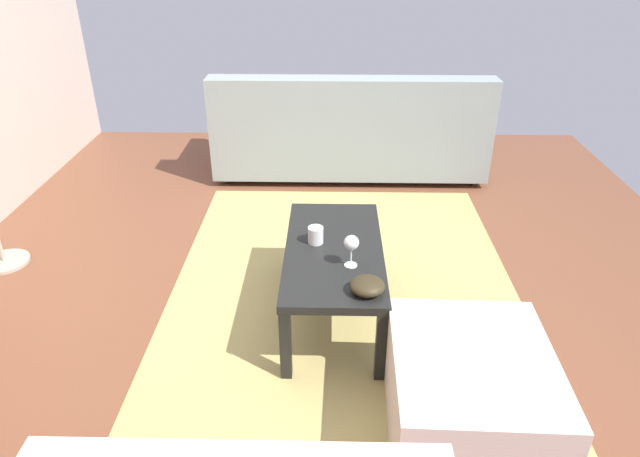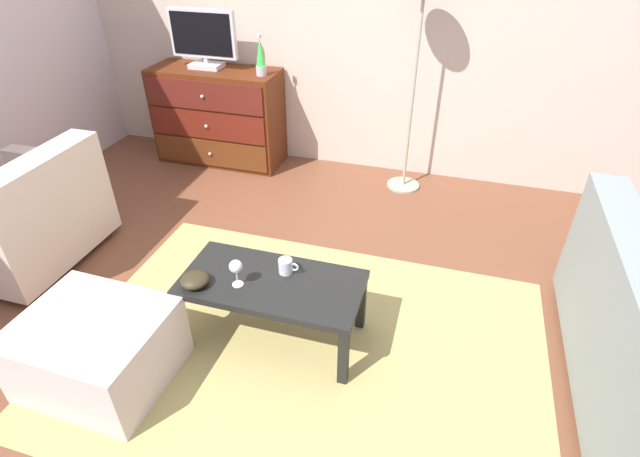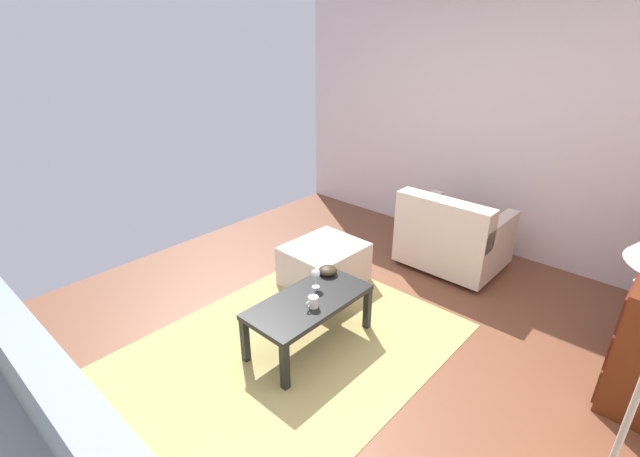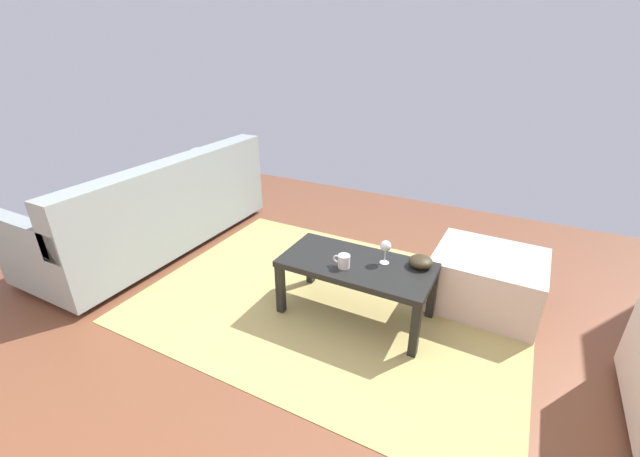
{
  "view_description": "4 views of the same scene",
  "coord_description": "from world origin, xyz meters",
  "px_view_note": "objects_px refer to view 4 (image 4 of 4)",
  "views": [
    {
      "loc": [
        -2.35,
        -0.12,
        1.79
      ],
      "look_at": [
        -0.23,
        -0.08,
        0.63
      ],
      "focal_mm": 31.47,
      "sensor_mm": 36.0,
      "label": 1
    },
    {
      "loc": [
        0.81,
        -1.96,
        2.07
      ],
      "look_at": [
        0.22,
        0.02,
        0.68
      ],
      "focal_mm": 27.2,
      "sensor_mm": 36.0,
      "label": 2
    },
    {
      "loc": [
        2.0,
        1.8,
        2.24
      ],
      "look_at": [
        -0.22,
        -0.23,
        0.88
      ],
      "focal_mm": 25.0,
      "sensor_mm": 36.0,
      "label": 3
    },
    {
      "loc": [
        -0.82,
        1.94,
        1.7
      ],
      "look_at": [
        0.16,
        0.06,
        0.69
      ],
      "focal_mm": 22.54,
      "sensor_mm": 36.0,
      "label": 4
    }
  ],
  "objects_px": {
    "wine_glass": "(386,247)",
    "bowl_decorative": "(421,262)",
    "coffee_table": "(357,270)",
    "ottoman": "(486,280)",
    "mug": "(344,261)",
    "couch_large": "(157,212)"
  },
  "relations": [
    {
      "from": "mug",
      "to": "bowl_decorative",
      "type": "distance_m",
      "value": 0.48
    },
    {
      "from": "wine_glass",
      "to": "bowl_decorative",
      "type": "height_order",
      "value": "wine_glass"
    },
    {
      "from": "coffee_table",
      "to": "couch_large",
      "type": "relative_size",
      "value": 0.46
    },
    {
      "from": "wine_glass",
      "to": "ottoman",
      "type": "xyz_separation_m",
      "value": [
        -0.59,
        -0.44,
        -0.32
      ]
    },
    {
      "from": "coffee_table",
      "to": "ottoman",
      "type": "xyz_separation_m",
      "value": [
        -0.75,
        -0.52,
        -0.15
      ]
    },
    {
      "from": "coffee_table",
      "to": "couch_large",
      "type": "distance_m",
      "value": 1.94
    },
    {
      "from": "coffee_table",
      "to": "couch_large",
      "type": "height_order",
      "value": "couch_large"
    },
    {
      "from": "wine_glass",
      "to": "coffee_table",
      "type": "bearing_deg",
      "value": 26.41
    },
    {
      "from": "mug",
      "to": "couch_large",
      "type": "xyz_separation_m",
      "value": [
        1.89,
        -0.22,
        -0.12
      ]
    },
    {
      "from": "coffee_table",
      "to": "ottoman",
      "type": "height_order",
      "value": "coffee_table"
    },
    {
      "from": "bowl_decorative",
      "to": "couch_large",
      "type": "bearing_deg",
      "value": 0.34
    },
    {
      "from": "coffee_table",
      "to": "wine_glass",
      "type": "height_order",
      "value": "wine_glass"
    },
    {
      "from": "coffee_table",
      "to": "mug",
      "type": "relative_size",
      "value": 8.53
    },
    {
      "from": "mug",
      "to": "couch_large",
      "type": "relative_size",
      "value": 0.05
    },
    {
      "from": "ottoman",
      "to": "wine_glass",
      "type": "bearing_deg",
      "value": 36.73
    },
    {
      "from": "coffee_table",
      "to": "wine_glass",
      "type": "distance_m",
      "value": 0.24
    },
    {
      "from": "bowl_decorative",
      "to": "couch_large",
      "type": "xyz_separation_m",
      "value": [
        2.31,
        0.01,
        -0.11
      ]
    },
    {
      "from": "coffee_table",
      "to": "couch_large",
      "type": "bearing_deg",
      "value": -3.76
    },
    {
      "from": "wine_glass",
      "to": "mug",
      "type": "relative_size",
      "value": 1.38
    },
    {
      "from": "couch_large",
      "to": "ottoman",
      "type": "bearing_deg",
      "value": -171.67
    },
    {
      "from": "bowl_decorative",
      "to": "couch_large",
      "type": "height_order",
      "value": "couch_large"
    },
    {
      "from": "couch_large",
      "to": "wine_glass",
      "type": "bearing_deg",
      "value": 178.64
    }
  ]
}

